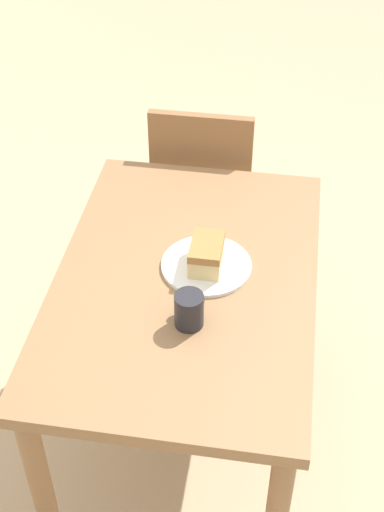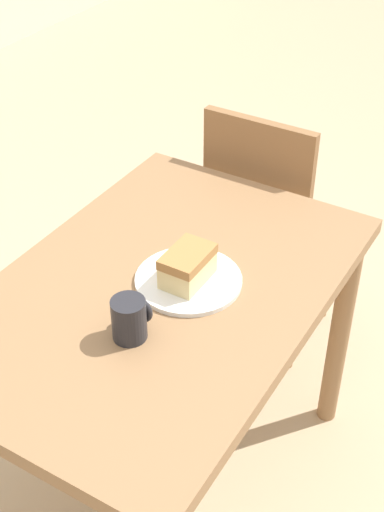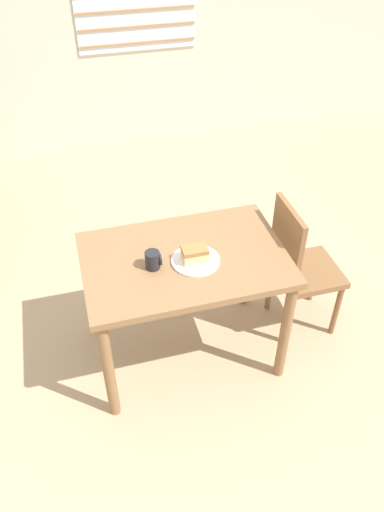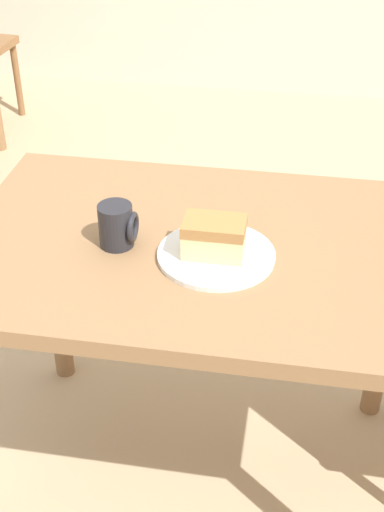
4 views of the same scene
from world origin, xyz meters
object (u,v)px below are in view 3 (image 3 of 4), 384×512
chair_near_window (299,266)px  coffee_mug (153,260)px  dining_table_near (185,273)px  plate (196,260)px  cake_slice (195,254)px

chair_near_window → coffee_mug: chair_near_window is taller
dining_table_near → plate: 0.14m
dining_table_near → chair_near_window: (0.72, 0.05, -0.16)m
dining_table_near → plate: bearing=-47.9°
cake_slice → coffee_mug: (-0.22, 0.01, -0.00)m
chair_near_window → dining_table_near: bearing=93.9°
cake_slice → coffee_mug: bearing=176.2°
dining_table_near → coffee_mug: 0.24m
chair_near_window → plate: (-0.67, -0.10, 0.28)m
dining_table_near → chair_near_window: 0.74m
chair_near_window → coffee_mug: bearing=95.6°
dining_table_near → coffee_mug: bearing=-167.7°
dining_table_near → coffee_mug: coffee_mug is taller
dining_table_near → plate: size_ratio=4.22×
cake_slice → coffee_mug: coffee_mug is taller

